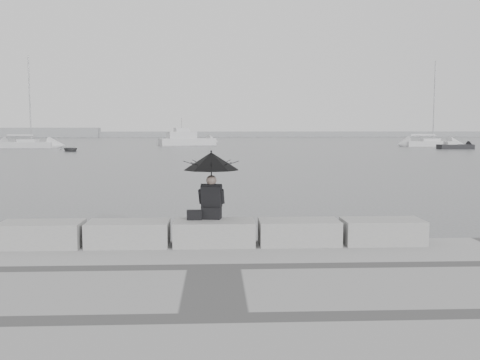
{
  "coord_description": "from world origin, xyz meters",
  "views": [
    {
      "loc": [
        0.04,
        -10.95,
        2.85
      ],
      "look_at": [
        0.67,
        3.0,
        1.47
      ],
      "focal_mm": 40.0,
      "sensor_mm": 36.0,
      "label": 1
    }
  ],
  "objects_px": {
    "small_motorboat": "(455,147)",
    "dinghy": "(71,149)",
    "sailboat_right": "(430,143)",
    "seated_person": "(211,170)",
    "sailboat_left": "(28,144)",
    "motor_cruiser": "(187,140)"
  },
  "relations": [
    {
      "from": "sailboat_right",
      "to": "dinghy",
      "type": "relative_size",
      "value": 3.98
    },
    {
      "from": "small_motorboat",
      "to": "dinghy",
      "type": "bearing_deg",
      "value": -179.21
    },
    {
      "from": "sailboat_left",
      "to": "small_motorboat",
      "type": "relative_size",
      "value": 2.71
    },
    {
      "from": "seated_person",
      "to": "small_motorboat",
      "type": "xyz_separation_m",
      "value": [
        32.05,
        59.22,
        -1.68
      ]
    },
    {
      "from": "sailboat_left",
      "to": "dinghy",
      "type": "xyz_separation_m",
      "value": [
        8.96,
        -11.42,
        -0.25
      ]
    },
    {
      "from": "sailboat_right",
      "to": "motor_cruiser",
      "type": "relative_size",
      "value": 1.37
    },
    {
      "from": "seated_person",
      "to": "sailboat_right",
      "type": "relative_size",
      "value": 0.11
    },
    {
      "from": "sailboat_right",
      "to": "sailboat_left",
      "type": "bearing_deg",
      "value": -179.32
    },
    {
      "from": "sailboat_right",
      "to": "small_motorboat",
      "type": "height_order",
      "value": "sailboat_right"
    },
    {
      "from": "seated_person",
      "to": "dinghy",
      "type": "xyz_separation_m",
      "value": [
        -17.4,
        54.45,
        -1.73
      ]
    },
    {
      "from": "small_motorboat",
      "to": "seated_person",
      "type": "bearing_deg",
      "value": -123.14
    },
    {
      "from": "sailboat_right",
      "to": "dinghy",
      "type": "xyz_separation_m",
      "value": [
        -49.91,
        -14.51,
        -0.25
      ]
    },
    {
      "from": "seated_person",
      "to": "sailboat_right",
      "type": "height_order",
      "value": "sailboat_right"
    },
    {
      "from": "seated_person",
      "to": "sailboat_right",
      "type": "bearing_deg",
      "value": 76.35
    },
    {
      "from": "seated_person",
      "to": "motor_cruiser",
      "type": "xyz_separation_m",
      "value": [
        -4.54,
        75.8,
        -1.11
      ]
    },
    {
      "from": "sailboat_right",
      "to": "motor_cruiser",
      "type": "height_order",
      "value": "sailboat_right"
    },
    {
      "from": "sailboat_left",
      "to": "motor_cruiser",
      "type": "distance_m",
      "value": 23.98
    },
    {
      "from": "sailboat_right",
      "to": "dinghy",
      "type": "bearing_deg",
      "value": -166.11
    },
    {
      "from": "seated_person",
      "to": "sailboat_right",
      "type": "xyz_separation_m",
      "value": [
        32.52,
        68.96,
        -1.47
      ]
    },
    {
      "from": "sailboat_left",
      "to": "motor_cruiser",
      "type": "bearing_deg",
      "value": 28.14
    },
    {
      "from": "sailboat_right",
      "to": "motor_cruiser",
      "type": "bearing_deg",
      "value": 167.22
    },
    {
      "from": "small_motorboat",
      "to": "dinghy",
      "type": "relative_size",
      "value": 1.47
    }
  ]
}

